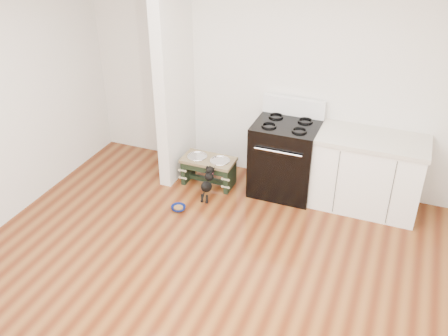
# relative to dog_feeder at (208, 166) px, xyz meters

# --- Properties ---
(ground) EXTENTS (5.00, 5.00, 0.00)m
(ground) POSITION_rel_dog_feeder_xyz_m (0.68, -1.95, -0.26)
(ground) COLOR #4F200E
(ground) RESTS_ON ground
(room_shell) EXTENTS (5.00, 5.00, 5.00)m
(room_shell) POSITION_rel_dog_feeder_xyz_m (0.68, -1.95, 1.36)
(room_shell) COLOR silver
(room_shell) RESTS_ON ground
(partition_wall) EXTENTS (0.15, 0.80, 2.70)m
(partition_wall) POSITION_rel_dog_feeder_xyz_m (-0.50, 0.15, 1.09)
(partition_wall) COLOR silver
(partition_wall) RESTS_ON ground
(oven_range) EXTENTS (0.76, 0.69, 1.14)m
(oven_range) POSITION_rel_dog_feeder_xyz_m (0.93, 0.21, 0.22)
(oven_range) COLOR black
(oven_range) RESTS_ON ground
(cabinet_run) EXTENTS (1.24, 0.64, 0.91)m
(cabinet_run) POSITION_rel_dog_feeder_xyz_m (1.91, 0.23, 0.19)
(cabinet_run) COLOR white
(cabinet_run) RESTS_ON ground
(dog_feeder) EXTENTS (0.66, 0.36, 0.38)m
(dog_feeder) POSITION_rel_dog_feeder_xyz_m (0.00, 0.00, 0.00)
(dog_feeder) COLOR black
(dog_feeder) RESTS_ON ground
(puppy) EXTENTS (0.12, 0.34, 0.41)m
(puppy) POSITION_rel_dog_feeder_xyz_m (0.12, -0.31, -0.04)
(puppy) COLOR black
(puppy) RESTS_ON ground
(floor_bowl) EXTENTS (0.21, 0.21, 0.05)m
(floor_bowl) POSITION_rel_dog_feeder_xyz_m (-0.10, -0.68, -0.23)
(floor_bowl) COLOR navy
(floor_bowl) RESTS_ON ground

